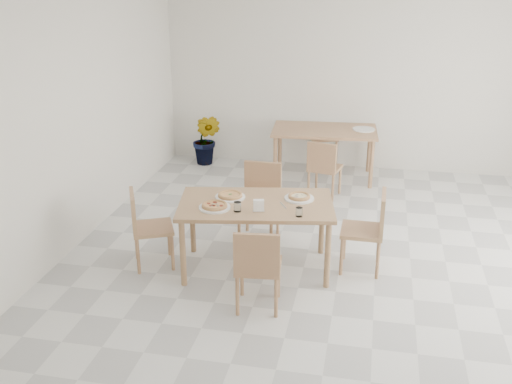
% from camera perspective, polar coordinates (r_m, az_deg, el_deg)
% --- Properties ---
extents(main_table, '(1.70, 1.15, 0.75)m').
position_cam_1_polar(main_table, '(6.15, 0.00, -1.72)').
color(main_table, '#A68155').
rests_on(main_table, ground).
extents(chair_south, '(0.46, 0.46, 0.84)m').
position_cam_1_polar(chair_south, '(5.48, 0.17, -6.88)').
color(chair_south, tan).
rests_on(chair_south, ground).
extents(chair_north, '(0.46, 0.46, 0.89)m').
position_cam_1_polar(chair_north, '(6.95, 0.43, -0.33)').
color(chair_north, tan).
rests_on(chair_north, ground).
extents(chair_west, '(0.55, 0.55, 0.84)m').
position_cam_1_polar(chair_west, '(6.40, -10.55, -2.96)').
color(chair_west, tan).
rests_on(chair_west, ground).
extents(chair_east, '(0.44, 0.44, 0.87)m').
position_cam_1_polar(chair_east, '(6.30, 10.84, -3.19)').
color(chair_east, tan).
rests_on(chair_east, ground).
extents(plate_margherita, '(0.31, 0.31, 0.02)m').
position_cam_1_polar(plate_margherita, '(6.25, -2.47, -0.47)').
color(plate_margherita, white).
rests_on(plate_margherita, main_table).
extents(plate_mushroom, '(0.31, 0.31, 0.02)m').
position_cam_1_polar(plate_mushroom, '(6.23, 4.13, -0.60)').
color(plate_mushroom, white).
rests_on(plate_mushroom, main_table).
extents(plate_pepperoni, '(0.32, 0.32, 0.02)m').
position_cam_1_polar(plate_pepperoni, '(6.00, -3.96, -1.48)').
color(plate_pepperoni, white).
rests_on(plate_pepperoni, main_table).
extents(pizza_margherita, '(0.33, 0.33, 0.03)m').
position_cam_1_polar(pizza_margherita, '(6.25, -2.48, -0.28)').
color(pizza_margherita, '#DCB067').
rests_on(pizza_margherita, plate_margherita).
extents(pizza_mushroom, '(0.24, 0.24, 0.03)m').
position_cam_1_polar(pizza_mushroom, '(6.22, 4.14, -0.40)').
color(pizza_mushroom, '#DCB067').
rests_on(pizza_mushroom, plate_mushroom).
extents(pizza_pepperoni, '(0.32, 0.32, 0.03)m').
position_cam_1_polar(pizza_pepperoni, '(5.99, -3.96, -1.27)').
color(pizza_pepperoni, '#DCB067').
rests_on(pizza_pepperoni, plate_pepperoni).
extents(tumbler_a, '(0.07, 0.07, 0.10)m').
position_cam_1_polar(tumbler_a, '(5.90, -1.78, -1.41)').
color(tumbler_a, white).
rests_on(tumbler_a, main_table).
extents(tumbler_b, '(0.07, 0.07, 0.09)m').
position_cam_1_polar(tumbler_b, '(5.80, 4.13, -1.91)').
color(tumbler_b, white).
rests_on(tumbler_b, main_table).
extents(napkin_holder, '(0.13, 0.08, 0.13)m').
position_cam_1_polar(napkin_holder, '(5.88, 0.26, -1.35)').
color(napkin_holder, silver).
rests_on(napkin_holder, main_table).
extents(fork_a, '(0.10, 0.16, 0.01)m').
position_cam_1_polar(fork_a, '(6.05, 2.60, -1.29)').
color(fork_a, silver).
rests_on(fork_a, main_table).
extents(fork_b, '(0.07, 0.19, 0.01)m').
position_cam_1_polar(fork_b, '(6.03, 0.57, -1.36)').
color(fork_b, silver).
rests_on(fork_b, main_table).
extents(second_table, '(1.57, 0.97, 0.75)m').
position_cam_1_polar(second_table, '(8.92, 6.53, 5.46)').
color(second_table, tan).
rests_on(second_table, ground).
extents(chair_back_s, '(0.48, 0.48, 0.81)m').
position_cam_1_polar(chair_back_s, '(8.17, 6.45, 2.53)').
color(chair_back_s, tan).
rests_on(chair_back_s, ground).
extents(chair_back_n, '(0.54, 0.54, 0.85)m').
position_cam_1_polar(chair_back_n, '(9.70, 6.29, 5.69)').
color(chair_back_n, tan).
rests_on(chair_back_n, ground).
extents(plate_empty, '(0.32, 0.32, 0.02)m').
position_cam_1_polar(plate_empty, '(8.94, 10.22, 5.90)').
color(plate_empty, white).
rests_on(plate_empty, second_table).
extents(potted_plant, '(0.51, 0.44, 0.82)m').
position_cam_1_polar(potted_plant, '(9.56, -4.73, 5.01)').
color(potted_plant, '#23661E').
rests_on(potted_plant, ground).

